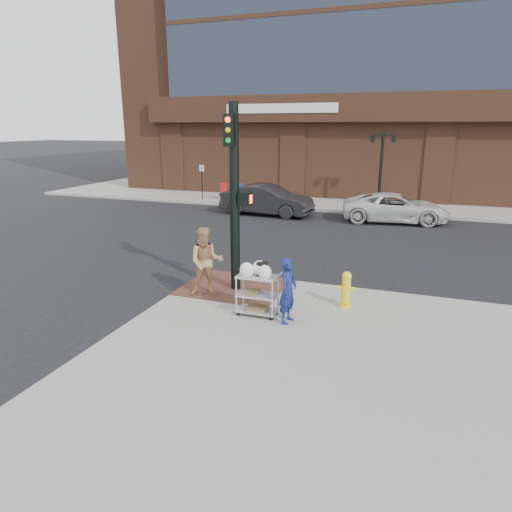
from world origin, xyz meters
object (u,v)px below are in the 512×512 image
at_px(lamp_post, 381,162).
at_px(traffic_signal_pole, 235,193).
at_px(sedan_dark, 267,200).
at_px(fire_hydrant, 346,289).
at_px(woman_blue, 288,290).
at_px(minivan_white, 395,208).
at_px(utility_cart, 257,291).
at_px(pedestrian_tan, 206,262).

distance_m(lamp_post, traffic_signal_pole, 15.43).
distance_m(sedan_dark, fire_hydrant, 13.17).
relative_size(woman_blue, minivan_white, 0.31).
bearing_deg(woman_blue, utility_cart, 86.50).
height_order(lamp_post, pedestrian_tan, lamp_post).
height_order(lamp_post, traffic_signal_pole, traffic_signal_pole).
xyz_separation_m(traffic_signal_pole, utility_cart, (1.17, -1.52, -2.08)).
xyz_separation_m(pedestrian_tan, utility_cart, (1.73, -0.82, -0.32)).
bearing_deg(pedestrian_tan, lamp_post, 54.78).
distance_m(lamp_post, utility_cart, 16.90).
height_order(lamp_post, woman_blue, lamp_post).
distance_m(woman_blue, sedan_dark, 13.99).
xyz_separation_m(lamp_post, traffic_signal_pole, (-2.48, -15.23, 0.21)).
xyz_separation_m(traffic_signal_pole, pedestrian_tan, (-0.56, -0.70, -1.75)).
distance_m(woman_blue, utility_cart, 0.83).
distance_m(lamp_post, minivan_white, 4.05).
height_order(minivan_white, fire_hydrant, minivan_white).
relative_size(pedestrian_tan, utility_cart, 1.39).
bearing_deg(lamp_post, fire_hydrant, -87.71).
distance_m(traffic_signal_pole, fire_hydrant, 3.81).
height_order(traffic_signal_pole, utility_cart, traffic_signal_pole).
height_order(traffic_signal_pole, sedan_dark, traffic_signal_pole).
xyz_separation_m(traffic_signal_pole, sedan_dark, (-2.90, 11.45, -2.03)).
height_order(woman_blue, minivan_white, woman_blue).
xyz_separation_m(traffic_signal_pole, fire_hydrant, (3.10, -0.28, -2.21)).
distance_m(utility_cart, fire_hydrant, 2.29).
relative_size(lamp_post, pedestrian_tan, 2.15).
relative_size(minivan_white, utility_cart, 3.76).
height_order(utility_cart, fire_hydrant, utility_cart).
relative_size(pedestrian_tan, fire_hydrant, 2.00).
distance_m(traffic_signal_pole, utility_cart, 2.82).
relative_size(sedan_dark, fire_hydrant, 5.21).
distance_m(lamp_post, fire_hydrant, 15.65).
bearing_deg(woman_blue, sedan_dark, 27.55).
relative_size(traffic_signal_pole, woman_blue, 3.22).
relative_size(woman_blue, fire_hydrant, 1.67).
xyz_separation_m(lamp_post, fire_hydrant, (0.62, -15.51, -1.99)).
xyz_separation_m(woman_blue, fire_hydrant, (1.13, 1.39, -0.30)).
bearing_deg(utility_cart, sedan_dark, 107.44).
height_order(pedestrian_tan, fire_hydrant, pedestrian_tan).
bearing_deg(fire_hydrant, lamp_post, 92.29).
bearing_deg(minivan_white, fire_hydrant, 171.24).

